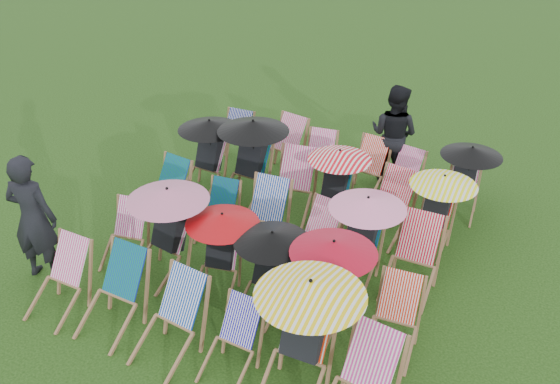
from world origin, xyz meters
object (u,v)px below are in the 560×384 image
at_px(deckchair_29, 464,179).
at_px(person_rear, 394,135).
at_px(deckchair_0, 58,280).
at_px(person_left, 33,218).

xyz_separation_m(deckchair_29, person_rear, (-1.36, 0.52, 0.29)).
relative_size(deckchair_0, person_rear, 0.52).
bearing_deg(person_left, deckchair_29, -151.84).
relative_size(deckchair_0, deckchair_29, 0.81).
distance_m(deckchair_0, deckchair_29, 6.28).
xyz_separation_m(deckchair_0, person_left, (-0.74, 0.44, 0.48)).
bearing_deg(person_rear, deckchair_0, 71.43).
height_order(deckchair_0, person_left, person_left).
bearing_deg(person_left, deckchair_0, 136.45).
distance_m(deckchair_0, person_left, 0.99).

